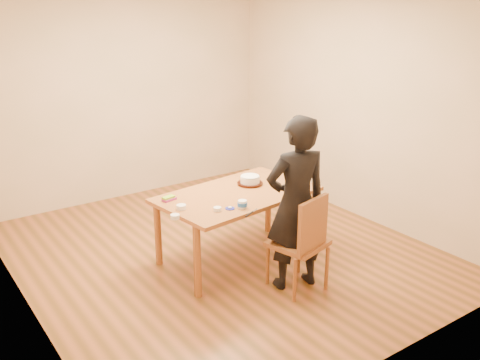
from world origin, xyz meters
TOP-DOWN VIEW (x-y plane):
  - room_shell at (0.00, 0.34)m, footprint 4.00×4.50m
  - dining_table at (0.04, -0.25)m, footprint 1.69×1.13m
  - dining_chair at (0.19, -1.03)m, footprint 0.56×0.56m
  - cake_plate at (0.30, -0.12)m, footprint 0.27×0.27m
  - cake at (0.30, -0.12)m, footprint 0.20×0.20m
  - frosting_dome at (0.30, -0.12)m, footprint 0.20×0.20m
  - frosting_tub at (-0.16, -0.62)m, footprint 0.09×0.09m
  - frosting_lid at (-0.26, -0.57)m, footprint 0.09×0.09m
  - frosting_dollop at (-0.26, -0.57)m, footprint 0.04×0.04m
  - ramekin_green at (-0.39, -0.54)m, footprint 0.07×0.07m
  - ramekin_yellow at (-0.64, -0.31)m, footprint 0.09×0.09m
  - ramekin_multi at (-0.80, -0.48)m, footprint 0.08×0.08m
  - candy_box_pink at (-0.62, -0.04)m, footprint 0.15×0.10m
  - candy_box_green at (-0.63, -0.04)m, footprint 0.13×0.09m
  - spatula at (-0.20, -0.78)m, footprint 0.13×0.07m
  - person at (0.19, -0.98)m, footprint 0.68×0.52m

SIDE VIEW (x-z plane):
  - dining_chair at x=0.19m, z-range 0.43..0.47m
  - dining_table at x=0.04m, z-range 0.71..0.75m
  - spatula at x=-0.20m, z-range 0.75..0.76m
  - frosting_lid at x=-0.26m, z-range 0.75..0.76m
  - cake_plate at x=0.30m, z-range 0.75..0.77m
  - candy_box_pink at x=-0.62m, z-range 0.75..0.77m
  - frosting_dollop at x=-0.26m, z-range 0.76..0.78m
  - ramekin_green at x=-0.39m, z-range 0.75..0.79m
  - ramekin_multi at x=-0.80m, z-range 0.75..0.79m
  - ramekin_yellow at x=-0.64m, z-range 0.75..0.79m
  - candy_box_green at x=-0.63m, z-range 0.77..0.79m
  - frosting_tub at x=-0.16m, z-range 0.75..0.83m
  - cake at x=0.30m, z-range 0.77..0.83m
  - person at x=0.19m, z-range 0.00..1.66m
  - frosting_dome at x=0.30m, z-range 0.83..0.86m
  - room_shell at x=0.00m, z-range 0.00..2.70m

